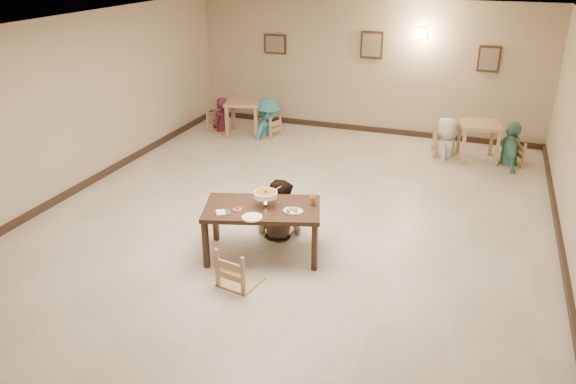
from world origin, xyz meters
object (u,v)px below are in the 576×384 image
at_px(curry_warmer, 265,194).
at_px(drink_glass, 313,200).
at_px(main_table, 262,212).
at_px(bg_chair_ll, 221,109).
at_px(bg_diner_c, 449,118).
at_px(bg_diner_d, 515,122).
at_px(chair_far, 279,200).
at_px(main_diner, 279,180).
at_px(bg_chair_rr, 512,142).
at_px(bg_table_left, 244,107).
at_px(chair_near, 239,249).
at_px(bg_table_right, 480,130).
at_px(bg_diner_a, 220,98).
at_px(bg_chair_lr, 268,116).
at_px(bg_diner_b, 268,98).
at_px(bg_chair_rl, 447,131).

distance_m(curry_warmer, drink_glass, 0.66).
xyz_separation_m(main_table, bg_chair_ll, (-3.10, 5.00, -0.12)).
height_order(bg_diner_c, bg_diner_d, bg_diner_d).
bearing_deg(chair_far, main_diner, -70.79).
relative_size(bg_chair_ll, bg_chair_rr, 1.13).
xyz_separation_m(bg_chair_ll, bg_chair_rr, (6.37, -0.02, -0.06)).
bearing_deg(bg_table_left, chair_near, -66.49).
bearing_deg(main_diner, bg_table_left, -44.04).
relative_size(bg_table_right, bg_diner_a, 0.56).
bearing_deg(bg_table_left, main_diner, -60.01).
relative_size(curry_warmer, drink_glass, 2.38).
relative_size(bg_chair_ll, bg_chair_lr, 1.15).
relative_size(bg_chair_lr, bg_diner_c, 0.58).
relative_size(bg_diner_a, bg_diner_c, 0.99).
xyz_separation_m(bg_diner_a, bg_diner_d, (6.37, -0.02, 0.08)).
height_order(main_table, bg_diner_b, bg_diner_b).
height_order(bg_chair_ll, bg_chair_lr, bg_chair_ll).
height_order(bg_chair_rl, bg_diner_b, bg_diner_b).
xyz_separation_m(chair_near, drink_glass, (0.63, 1.08, 0.31)).
xyz_separation_m(main_table, bg_diner_c, (2.01, 5.08, 0.16)).
bearing_deg(bg_diner_d, bg_chair_rr, 79.91).
bearing_deg(bg_table_right, bg_chair_ll, -179.50).
bearing_deg(bg_diner_d, bg_diner_c, 75.44).
distance_m(chair_near, main_diner, 1.52).
distance_m(main_table, bg_chair_rl, 5.46).
relative_size(bg_table_left, bg_diner_a, 0.58).
bearing_deg(bg_diner_a, bg_table_right, 97.26).
distance_m(main_diner, drink_glass, 0.77).
bearing_deg(bg_chair_ll, main_table, -134.08).
relative_size(drink_glass, bg_chair_rr, 0.16).
bearing_deg(bg_diner_b, bg_table_right, -83.29).
bearing_deg(chair_far, bg_chair_rr, 52.21).
bearing_deg(curry_warmer, bg_table_left, 117.17).
distance_m(bg_diner_a, bg_diner_c, 5.12).
bearing_deg(bg_diner_d, bg_chair_rl, 75.44).
relative_size(chair_far, curry_warmer, 2.76).
height_order(bg_chair_rl, bg_chair_rr, bg_chair_rl).
bearing_deg(drink_glass, chair_near, -120.28).
height_order(drink_glass, bg_table_right, drink_glass).
relative_size(chair_near, bg_table_right, 1.11).
relative_size(chair_far, bg_diner_a, 0.62).
bearing_deg(bg_chair_rr, curry_warmer, -51.28).
bearing_deg(chair_near, bg_table_left, -55.91).
relative_size(bg_chair_rl, bg_diner_c, 0.66).
bearing_deg(main_table, chair_near, -106.68).
relative_size(main_table, bg_diner_d, 1.00).
height_order(bg_chair_rr, bg_diner_d, bg_diner_d).
xyz_separation_m(chair_far, chair_near, (0.06, -1.57, 0.00)).
distance_m(drink_glass, bg_table_left, 5.68).
bearing_deg(bg_table_left, chair_far, -59.78).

